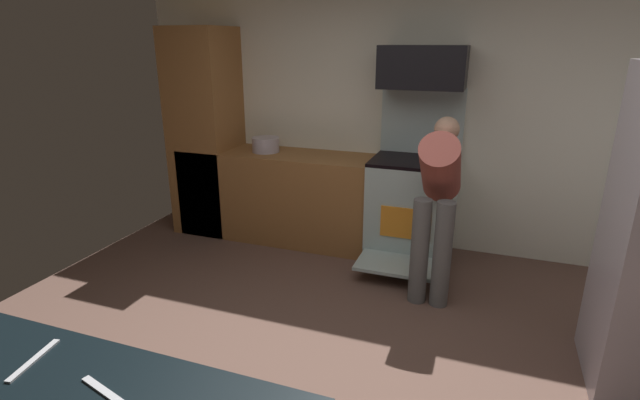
# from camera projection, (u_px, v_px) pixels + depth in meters

# --- Properties ---
(ground_plane) EXTENTS (5.20, 4.80, 0.02)m
(ground_plane) POSITION_uv_depth(u_px,v_px,m) (306.00, 378.00, 2.92)
(ground_plane) COLOR brown
(wall_back) EXTENTS (5.20, 0.12, 2.60)m
(wall_back) POSITION_uv_depth(u_px,v_px,m) (394.00, 113.00, 4.59)
(wall_back) COLOR silver
(wall_back) RESTS_ON ground
(lower_cabinet_run) EXTENTS (2.40, 0.60, 0.90)m
(lower_cabinet_run) POSITION_uv_depth(u_px,v_px,m) (295.00, 197.00, 4.84)
(lower_cabinet_run) COLOR #966133
(lower_cabinet_run) RESTS_ON ground
(cabinet_column) EXTENTS (0.60, 0.60, 2.10)m
(cabinet_column) POSITION_uv_depth(u_px,v_px,m) (206.00, 133.00, 4.97)
(cabinet_column) COLOR #966133
(cabinet_column) RESTS_ON ground
(oven_range) EXTENTS (0.76, 1.05, 1.56)m
(oven_range) POSITION_uv_depth(u_px,v_px,m) (412.00, 205.00, 4.42)
(oven_range) COLOR #ADC3C0
(oven_range) RESTS_ON ground
(microwave) EXTENTS (0.74, 0.38, 0.37)m
(microwave) POSITION_uv_depth(u_px,v_px,m) (423.00, 67.00, 4.11)
(microwave) COLOR black
(microwave) RESTS_ON oven_range
(person_cook) EXTENTS (0.31, 0.68, 1.40)m
(person_cook) POSITION_uv_depth(u_px,v_px,m) (438.00, 195.00, 3.63)
(person_cook) COLOR #606060
(person_cook) RESTS_ON ground
(knife_chef) EXTENTS (0.24, 0.09, 0.01)m
(knife_chef) POSITION_uv_depth(u_px,v_px,m) (106.00, 393.00, 1.50)
(knife_chef) COLOR #B7BABF
(knife_chef) RESTS_ON counter_island
(knife_paring) EXTENTS (0.06, 0.24, 0.01)m
(knife_paring) POSITION_uv_depth(u_px,v_px,m) (34.00, 360.00, 1.65)
(knife_paring) COLOR #B7BABF
(knife_paring) RESTS_ON counter_island
(stock_pot) EXTENTS (0.27, 0.27, 0.15)m
(stock_pot) POSITION_uv_depth(u_px,v_px,m) (266.00, 145.00, 4.77)
(stock_pot) COLOR #BDB2BF
(stock_pot) RESTS_ON lower_cabinet_run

